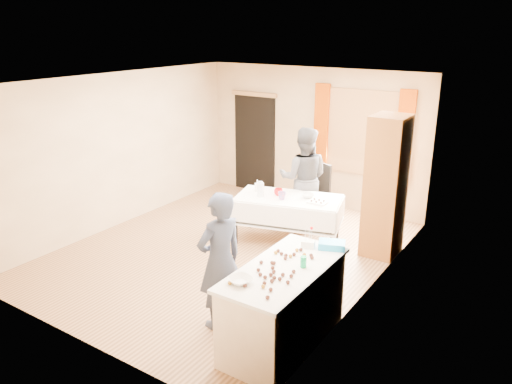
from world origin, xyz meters
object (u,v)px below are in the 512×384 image
Objects in this scene: cabinet at (386,187)px; girl at (220,261)px; counter at (284,306)px; woman at (304,178)px; chair at (313,205)px; party_table at (288,215)px.

girl is (-0.88, -2.88, -0.25)m from cabinet.
cabinet is 2.86m from counter.
woman is (-0.62, 3.15, 0.06)m from girl.
woman is (-1.51, 0.27, -0.19)m from cabinet.
girl is at bearing -107.06° from cabinet.
chair is (-1.33, 3.31, -0.14)m from counter.
woman is at bearing -85.37° from chair.
counter is at bearing 113.75° from girl.
woman is at bearing 114.69° from counter.
chair is (-1.43, 0.52, -0.74)m from cabinet.
counter is 0.87m from girl.
chair reaches higher than party_table.
cabinet is 1.16× the size of party_table.
cabinet reaches higher than chair.
cabinet is 1.59m from party_table.
cabinet is at bearing 87.95° from counter.
woman reaches higher than girl.
counter is 2.72m from party_table.
party_table is 0.94m from chair.
party_table is at bearing -163.77° from cabinet.
girl is 3.21m from woman.
party_table is at bearing 118.78° from counter.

